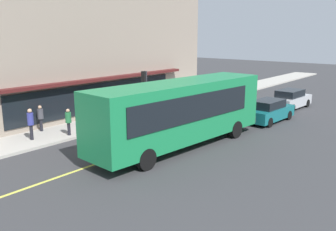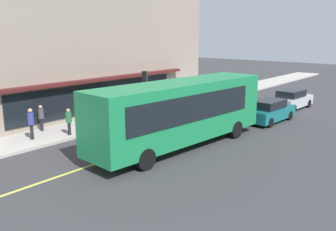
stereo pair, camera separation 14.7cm
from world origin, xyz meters
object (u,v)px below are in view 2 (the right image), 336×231
at_px(pedestrian_near_storefront, 41,116).
at_px(bus, 181,111).
at_px(pedestrian_by_curb, 31,121).
at_px(car_silver, 291,99).
at_px(pedestrian_waiting, 69,119).
at_px(car_maroon, 131,118).
at_px(traffic_light, 145,83).
at_px(car_teal, 269,111).

bearing_deg(pedestrian_near_storefront, bus, -68.31).
bearing_deg(pedestrian_by_curb, car_silver, -22.55).
xyz_separation_m(car_silver, pedestrian_waiting, (-16.34, 6.75, 0.33)).
bearing_deg(pedestrian_by_curb, pedestrian_near_storefront, 42.24).
xyz_separation_m(car_silver, car_maroon, (-12.91, 5.17, 0.00)).
bearing_deg(pedestrian_by_curb, traffic_light, -5.93).
height_order(pedestrian_by_curb, pedestrian_waiting, pedestrian_by_curb).
relative_size(car_teal, pedestrian_near_storefront, 2.79).
xyz_separation_m(bus, pedestrian_near_storefront, (-3.24, 8.13, -0.90)).
bearing_deg(bus, pedestrian_waiting, 114.09).
height_order(traffic_light, pedestrian_by_curb, traffic_light).
distance_m(pedestrian_near_storefront, pedestrian_waiting, 2.12).
bearing_deg(traffic_light, pedestrian_by_curb, 174.07).
bearing_deg(car_maroon, pedestrian_waiting, 155.36).
relative_size(traffic_light, pedestrian_waiting, 2.05).
xyz_separation_m(pedestrian_near_storefront, pedestrian_by_curb, (-1.36, -1.24, 0.12)).
distance_m(traffic_light, pedestrian_by_curb, 8.46).
height_order(traffic_light, car_teal, traffic_light).
height_order(traffic_light, car_maroon, traffic_light).
bearing_deg(car_teal, pedestrian_waiting, 146.60).
xyz_separation_m(traffic_light, car_maroon, (-2.99, -1.53, -1.79)).
xyz_separation_m(traffic_light, car_silver, (9.91, -6.70, -1.79)).
height_order(bus, pedestrian_near_storefront, bus).
bearing_deg(pedestrian_by_curb, bus, -56.32).
bearing_deg(pedestrian_near_storefront, pedestrian_by_curb, -137.76).
xyz_separation_m(traffic_light, pedestrian_by_curb, (-8.31, 0.86, -1.32)).
bearing_deg(car_teal, pedestrian_near_storefront, 141.07).
distance_m(car_teal, pedestrian_near_storefront, 14.84).
height_order(bus, car_silver, bus).
height_order(traffic_light, car_silver, traffic_light).
xyz_separation_m(car_teal, pedestrian_waiting, (-11.02, 7.27, 0.33)).
relative_size(bus, car_silver, 2.57).
height_order(pedestrian_near_storefront, pedestrian_by_curb, pedestrian_by_curb).
distance_m(traffic_light, pedestrian_waiting, 6.59).
relative_size(traffic_light, car_teal, 0.73).
bearing_deg(car_maroon, bus, -99.03).
height_order(traffic_light, pedestrian_near_storefront, traffic_light).
xyz_separation_m(car_silver, pedestrian_near_storefront, (-16.86, 8.80, 0.35)).
distance_m(car_maroon, pedestrian_by_curb, 5.85).
bearing_deg(car_silver, pedestrian_waiting, 157.56).
bearing_deg(car_maroon, car_silver, -21.84).
relative_size(car_maroon, pedestrian_waiting, 2.82).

